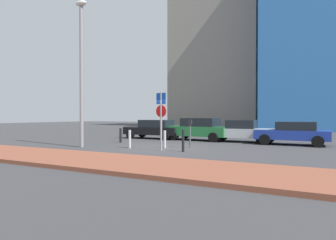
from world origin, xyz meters
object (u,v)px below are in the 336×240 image
Objects in this scene: parked_car_green at (199,129)px; traffic_bollard_mid at (183,141)px; street_lamp at (81,62)px; parked_car_silver at (240,131)px; parking_sign_post at (161,114)px; parked_car_black at (154,129)px; traffic_bollard_edge at (165,139)px; traffic_bollard_far at (121,135)px; traffic_bollard_near at (130,139)px; parked_car_blue at (293,133)px; parking_meter at (190,130)px.

parked_car_green reaches higher than traffic_bollard_mid.
parked_car_green is 0.57× the size of street_lamp.
parked_car_silver is 6.71m from traffic_bollard_mid.
parked_car_black is at bearing 122.52° from parking_sign_post.
parked_car_black reaches higher than traffic_bollard_edge.
traffic_bollard_mid is 6.22m from traffic_bollard_far.
traffic_bollard_mid is (-1.23, -6.59, -0.21)m from parked_car_silver.
traffic_bollard_edge is (4.07, -1.58, 0.01)m from traffic_bollard_far.
parked_car_silver reaches higher than traffic_bollard_near.
traffic_bollard_mid is (3.18, -0.14, 0.05)m from traffic_bollard_near.
traffic_bollard_edge is (1.63, 0.93, -0.02)m from traffic_bollard_near.
traffic_bollard_near is 1.05× the size of traffic_bollard_far.
parked_car_black reaches higher than traffic_bollard_far.
parked_car_blue is at bearing -10.50° from parked_car_silver.
traffic_bollard_near is (-7.66, -5.85, -0.25)m from parked_car_blue.
parked_car_silver is 7.91m from traffic_bollard_far.
parked_car_green is 5.55m from traffic_bollard_far.
parked_car_blue is 7.79m from traffic_bollard_edge.
parked_car_black reaches higher than traffic_bollard_near.
traffic_bollard_near reaches higher than traffic_bollard_edge.
parked_car_silver is at bearing 70.09° from parking_sign_post.
parking_sign_post is 3.12× the size of traffic_bollard_far.
parking_sign_post reaches higher than traffic_bollard_edge.
parked_car_green is at bearing 77.01° from traffic_bollard_near.
parked_car_black is at bearing 129.56° from traffic_bollard_mid.
parking_meter is 1.57× the size of traffic_bollard_near.
traffic_bollard_far is (-0.36, -3.72, -0.29)m from parked_car_black.
parked_car_green is 3.02× the size of parking_meter.
parking_sign_post reaches higher than parking_meter.
street_lamp reaches higher than parking_sign_post.
parking_sign_post is 3.07× the size of traffic_bollard_edge.
traffic_bollard_edge is at bearing -21.20° from traffic_bollard_far.
traffic_bollard_mid is (-4.47, -5.99, -0.20)m from parked_car_blue.
traffic_bollard_mid is (5.81, 0.66, -4.13)m from street_lamp.
traffic_bollard_near is at bearing -142.60° from parked_car_blue.
street_lamp reaches higher than traffic_bollard_near.
traffic_bollard_far is at bearing -95.49° from parked_car_black.
traffic_bollard_mid is at bearing -126.75° from parked_car_blue.
parked_car_blue reaches higher than traffic_bollard_edge.
traffic_bollard_near is (-4.41, -6.46, -0.25)m from parked_car_silver.
parked_car_green is at bearing 104.53° from traffic_bollard_mid.
parking_sign_post is at bearing -178.05° from traffic_bollard_mid.
street_lamp reaches higher than parked_car_black.
parked_car_green is at bearing 94.54° from parking_sign_post.
parking_meter is (4.92, -4.67, 0.23)m from parked_car_black.
parked_car_green is at bearing -179.32° from parked_car_silver.
parked_car_blue is at bearing 37.40° from traffic_bollard_near.
parking_sign_post reaches higher than parked_car_silver.
parking_meter reaches higher than traffic_bollard_edge.
parked_car_silver is 4.41× the size of traffic_bollard_near.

